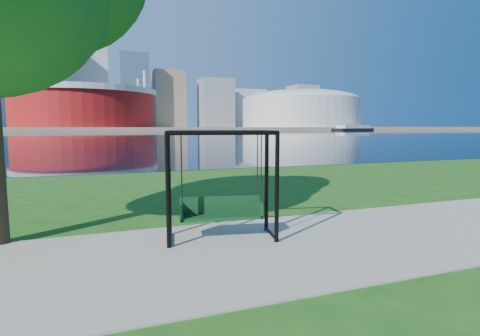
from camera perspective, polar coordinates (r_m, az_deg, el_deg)
ground at (r=7.24m, az=-2.07°, el=-11.52°), size 900.00×900.00×0.00m
path at (r=6.79m, az=-0.71°, el=-12.61°), size 120.00×4.00×0.03m
river at (r=108.59m, az=-19.39°, el=4.78°), size 900.00×180.00×0.02m
far_bank at (r=312.55m, az=-20.17°, el=5.69°), size 900.00×228.00×2.00m
stadium at (r=241.97m, az=-22.56°, el=8.66°), size 83.00×83.00×32.00m
arena at (r=278.11m, az=9.23°, el=9.03°), size 84.00×84.00×26.56m
skyline at (r=327.68m, az=-21.18°, el=11.77°), size 392.00×66.00×96.50m
swing at (r=7.31m, az=-2.91°, el=-2.98°), size 2.23×1.28×2.15m
barge at (r=243.78m, az=16.86°, el=5.85°), size 33.08×17.82×3.20m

